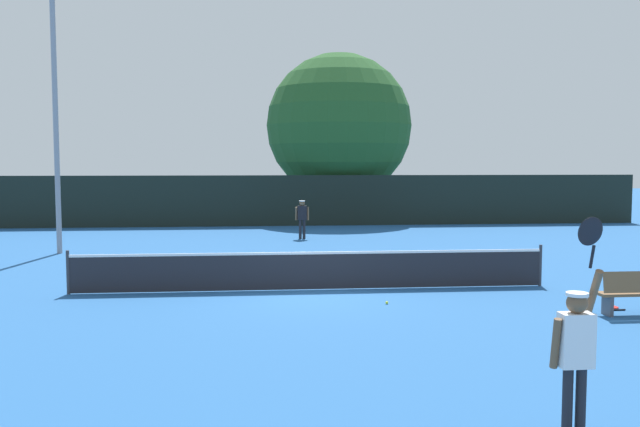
{
  "coord_description": "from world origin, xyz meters",
  "views": [
    {
      "loc": [
        -1.35,
        -16.49,
        3.2
      ],
      "look_at": [
        0.68,
        5.09,
        1.52
      ],
      "focal_mm": 37.58,
      "sensor_mm": 36.0,
      "label": 1
    }
  ],
  "objects_px": {
    "large_tree": "(339,126)",
    "parked_car_near": "(230,202)",
    "spare_racket": "(612,307)",
    "player_serving": "(576,342)",
    "light_pole": "(55,104)",
    "player_receiving": "(302,215)",
    "parked_car_mid": "(321,202)",
    "tennis_ball": "(387,303)"
  },
  "relations": [
    {
      "from": "tennis_ball",
      "to": "large_tree",
      "type": "bearing_deg",
      "value": 85.82
    },
    {
      "from": "large_tree",
      "to": "parked_car_near",
      "type": "bearing_deg",
      "value": 149.44
    },
    {
      "from": "parked_car_near",
      "to": "player_receiving",
      "type": "bearing_deg",
      "value": -80.01
    },
    {
      "from": "player_serving",
      "to": "light_pole",
      "type": "relative_size",
      "value": 0.28
    },
    {
      "from": "player_receiving",
      "to": "light_pole",
      "type": "height_order",
      "value": "light_pole"
    },
    {
      "from": "player_serving",
      "to": "large_tree",
      "type": "distance_m",
      "value": 29.88
    },
    {
      "from": "tennis_ball",
      "to": "light_pole",
      "type": "bearing_deg",
      "value": 136.33
    },
    {
      "from": "player_serving",
      "to": "tennis_ball",
      "type": "height_order",
      "value": "player_serving"
    },
    {
      "from": "large_tree",
      "to": "parked_car_mid",
      "type": "relative_size",
      "value": 2.14
    },
    {
      "from": "player_serving",
      "to": "parked_car_mid",
      "type": "distance_m",
      "value": 33.09
    },
    {
      "from": "player_receiving",
      "to": "large_tree",
      "type": "distance_m",
      "value": 10.47
    },
    {
      "from": "player_receiving",
      "to": "large_tree",
      "type": "xyz_separation_m",
      "value": [
        2.66,
        9.21,
        4.19
      ]
    },
    {
      "from": "parked_car_near",
      "to": "player_serving",
      "type": "bearing_deg",
      "value": -86.16
    },
    {
      "from": "parked_car_mid",
      "to": "large_tree",
      "type": "bearing_deg",
      "value": -81.6
    },
    {
      "from": "player_receiving",
      "to": "light_pole",
      "type": "relative_size",
      "value": 0.17
    },
    {
      "from": "spare_racket",
      "to": "parked_car_near",
      "type": "height_order",
      "value": "parked_car_near"
    },
    {
      "from": "light_pole",
      "to": "parked_car_near",
      "type": "xyz_separation_m",
      "value": [
        5.29,
        16.42,
        -4.42
      ]
    },
    {
      "from": "player_serving",
      "to": "parked_car_mid",
      "type": "xyz_separation_m",
      "value": [
        0.2,
        33.09,
        -0.36
      ]
    },
    {
      "from": "player_receiving",
      "to": "light_pole",
      "type": "distance_m",
      "value": 10.37
    },
    {
      "from": "parked_car_near",
      "to": "large_tree",
      "type": "bearing_deg",
      "value": -35.71
    },
    {
      "from": "parked_car_mid",
      "to": "light_pole",
      "type": "bearing_deg",
      "value": -125.94
    },
    {
      "from": "player_serving",
      "to": "player_receiving",
      "type": "height_order",
      "value": "player_serving"
    },
    {
      "from": "player_receiving",
      "to": "parked_car_mid",
      "type": "bearing_deg",
      "value": -98.88
    },
    {
      "from": "spare_racket",
      "to": "parked_car_mid",
      "type": "xyz_separation_m",
      "value": [
        -3.91,
        26.49,
        0.76
      ]
    },
    {
      "from": "spare_racket",
      "to": "parked_car_near",
      "type": "relative_size",
      "value": 0.12
    },
    {
      "from": "player_receiving",
      "to": "tennis_ball",
      "type": "relative_size",
      "value": 23.53
    },
    {
      "from": "tennis_ball",
      "to": "spare_racket",
      "type": "relative_size",
      "value": 0.13
    },
    {
      "from": "tennis_ball",
      "to": "player_serving",
      "type": "bearing_deg",
      "value": -84.32
    },
    {
      "from": "player_receiving",
      "to": "parked_car_near",
      "type": "distance_m",
      "value": 13.3
    },
    {
      "from": "player_serving",
      "to": "parked_car_near",
      "type": "relative_size",
      "value": 0.59
    },
    {
      "from": "player_serving",
      "to": "light_pole",
      "type": "bearing_deg",
      "value": 122.12
    },
    {
      "from": "player_serving",
      "to": "spare_racket",
      "type": "xyz_separation_m",
      "value": [
        4.11,
        6.6,
        -1.12
      ]
    },
    {
      "from": "player_receiving",
      "to": "parked_car_mid",
      "type": "xyz_separation_m",
      "value": [
        1.99,
        12.71,
        -0.2
      ]
    },
    {
      "from": "player_serving",
      "to": "spare_racket",
      "type": "distance_m",
      "value": 7.85
    },
    {
      "from": "player_serving",
      "to": "large_tree",
      "type": "bearing_deg",
      "value": 88.3
    },
    {
      "from": "player_serving",
      "to": "parked_car_near",
      "type": "height_order",
      "value": "player_serving"
    },
    {
      "from": "light_pole",
      "to": "parked_car_mid",
      "type": "height_order",
      "value": "light_pole"
    },
    {
      "from": "parked_car_mid",
      "to": "parked_car_near",
      "type": "bearing_deg",
      "value": 176.16
    },
    {
      "from": "light_pole",
      "to": "parked_car_near",
      "type": "relative_size",
      "value": 2.12
    },
    {
      "from": "spare_racket",
      "to": "parked_car_near",
      "type": "bearing_deg",
      "value": 109.38
    },
    {
      "from": "spare_racket",
      "to": "large_tree",
      "type": "bearing_deg",
      "value": 98.0
    },
    {
      "from": "spare_racket",
      "to": "large_tree",
      "type": "distance_m",
      "value": 23.78
    }
  ]
}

